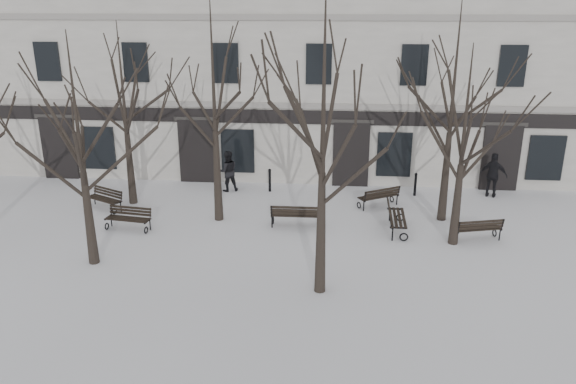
# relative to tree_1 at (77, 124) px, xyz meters

# --- Properties ---
(ground) EXTENTS (100.00, 100.00, 0.00)m
(ground) POSITION_rel_tree_1_xyz_m (4.83, 0.66, -4.52)
(ground) COLOR white
(ground) RESTS_ON ground
(building) EXTENTS (40.40, 10.20, 11.40)m
(building) POSITION_rel_tree_1_xyz_m (4.83, 13.62, 1.00)
(building) COLOR beige
(building) RESTS_ON ground
(tree_1) EXTENTS (5.06, 5.06, 7.23)m
(tree_1) POSITION_rel_tree_1_xyz_m (0.00, 0.00, 0.00)
(tree_1) COLOR black
(tree_1) RESTS_ON ground
(tree_2) EXTENTS (5.97, 5.97, 8.53)m
(tree_2) POSITION_rel_tree_1_xyz_m (7.29, -1.21, 0.82)
(tree_2) COLOR black
(tree_2) RESTS_ON ground
(tree_3) EXTENTS (4.72, 4.72, 6.75)m
(tree_3) POSITION_rel_tree_1_xyz_m (11.78, 2.53, -0.30)
(tree_3) COLOR black
(tree_3) RESTS_ON ground
(tree_4) EXTENTS (5.10, 5.10, 7.28)m
(tree_4) POSITION_rel_tree_1_xyz_m (-0.68, 5.54, 0.04)
(tree_4) COLOR black
(tree_4) RESTS_ON ground
(tree_5) EXTENTS (5.78, 5.78, 8.26)m
(tree_5) POSITION_rel_tree_1_xyz_m (3.25, 4.02, 0.65)
(tree_5) COLOR black
(tree_5) RESTS_ON ground
(tree_6) EXTENTS (5.67, 5.67, 8.10)m
(tree_6) POSITION_rel_tree_1_xyz_m (11.76, 4.75, 0.55)
(tree_6) COLOR black
(tree_6) RESTS_ON ground
(bench_0) EXTENTS (1.72, 0.83, 0.83)m
(bench_0) POSITION_rel_tree_1_xyz_m (0.15, 2.78, -4.06)
(bench_0) COLOR black
(bench_0) RESTS_ON ground
(bench_1) EXTENTS (1.84, 0.68, 0.92)m
(bench_1) POSITION_rel_tree_1_xyz_m (6.23, 3.51, -4.02)
(bench_1) COLOR black
(bench_1) RESTS_ON ground
(bench_2) EXTENTS (1.79, 1.02, 0.86)m
(bench_2) POSITION_rel_tree_1_xyz_m (12.64, 2.82, -4.05)
(bench_2) COLOR black
(bench_2) RESTS_ON ground
(bench_3) EXTENTS (1.71, 1.29, 0.83)m
(bench_3) POSITION_rel_tree_1_xyz_m (-1.55, 4.77, -4.06)
(bench_3) COLOR black
(bench_3) RESTS_ON ground
(bench_4) EXTENTS (1.76, 1.41, 0.86)m
(bench_4) POSITION_rel_tree_1_xyz_m (9.46, 5.91, -4.05)
(bench_4) COLOR black
(bench_4) RESTS_ON ground
(bench_5) EXTENTS (0.78, 1.99, 0.99)m
(bench_5) POSITION_rel_tree_1_xyz_m (9.86, 3.50, -3.98)
(bench_5) COLOR black
(bench_5) RESTS_ON ground
(bollard_a) EXTENTS (0.13, 0.13, 1.04)m
(bollard_a) POSITION_rel_tree_1_xyz_m (4.81, 7.48, -3.96)
(bollard_a) COLOR black
(bollard_a) RESTS_ON ground
(bollard_b) EXTENTS (0.13, 0.13, 1.02)m
(bollard_b) POSITION_rel_tree_1_xyz_m (11.08, 7.46, -3.97)
(bollard_b) COLOR black
(bollard_b) RESTS_ON ground
(pedestrian_b) EXTENTS (1.07, 0.96, 1.81)m
(pedestrian_b) POSITION_rel_tree_1_xyz_m (2.97, 7.40, -4.52)
(pedestrian_b) COLOR black
(pedestrian_b) RESTS_ON ground
(pedestrian_c) EXTENTS (1.22, 0.83, 1.92)m
(pedestrian_c) POSITION_rel_tree_1_xyz_m (14.32, 7.61, -4.52)
(pedestrian_c) COLOR black
(pedestrian_c) RESTS_ON ground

